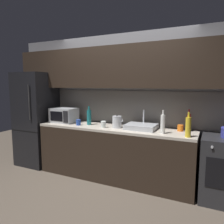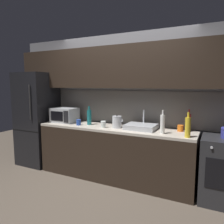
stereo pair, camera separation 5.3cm
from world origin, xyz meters
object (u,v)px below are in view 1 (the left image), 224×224
at_px(oven_range, 224,169).
at_px(microwave, 64,115).
at_px(kettle, 117,122).
at_px(mug_blue, 78,122).
at_px(wine_bottle_teal, 89,117).
at_px(wine_bottle_white, 163,124).
at_px(wine_bottle_yellow, 188,127).
at_px(mug_orange, 180,128).
at_px(refrigerator, 37,119).
at_px(wine_bottle_red, 189,122).
at_px(mug_clear, 103,124).

bearing_deg(oven_range, microwave, 179.59).
relative_size(kettle, mug_blue, 2.23).
bearing_deg(wine_bottle_teal, wine_bottle_white, -5.87).
height_order(microwave, wine_bottle_white, wine_bottle_white).
bearing_deg(oven_range, wine_bottle_yellow, -157.73).
bearing_deg(mug_orange, oven_range, -14.21).
bearing_deg(refrigerator, microwave, 1.55).
distance_m(oven_range, wine_bottle_red, 0.80).
bearing_deg(kettle, wine_bottle_white, -6.75).
xyz_separation_m(refrigerator, oven_range, (3.40, -0.00, -0.47)).
relative_size(wine_bottle_red, wine_bottle_white, 0.98).
bearing_deg(wine_bottle_white, kettle, 173.25).
distance_m(wine_bottle_white, mug_clear, 0.98).
height_order(refrigerator, mug_orange, refrigerator).
distance_m(oven_range, mug_blue, 2.36).
xyz_separation_m(wine_bottle_teal, wine_bottle_white, (1.34, -0.14, 0.01)).
relative_size(oven_range, microwave, 1.96).
bearing_deg(microwave, wine_bottle_white, -4.39).
distance_m(wine_bottle_white, mug_orange, 0.37).
distance_m(wine_bottle_yellow, wine_bottle_teal, 1.71).
distance_m(wine_bottle_red, mug_clear, 1.34).
height_order(wine_bottle_white, mug_blue, wine_bottle_white).
xyz_separation_m(mug_orange, mug_blue, (-1.69, -0.27, 0.00)).
distance_m(oven_range, wine_bottle_yellow, 0.78).
height_order(refrigerator, wine_bottle_red, refrigerator).
bearing_deg(refrigerator, mug_blue, -6.07).
bearing_deg(microwave, refrigerator, -178.45).
distance_m(microwave, wine_bottle_teal, 0.56).
bearing_deg(microwave, mug_orange, 3.70).
distance_m(kettle, wine_bottle_yellow, 1.14).
bearing_deg(wine_bottle_white, mug_clear, 179.54).
bearing_deg(wine_bottle_red, wine_bottle_teal, -173.72).
bearing_deg(wine_bottle_yellow, mug_clear, 176.79).
height_order(kettle, mug_blue, kettle).
relative_size(wine_bottle_red, mug_blue, 3.41).
bearing_deg(mug_blue, wine_bottle_teal, 42.06).
height_order(oven_range, wine_bottle_white, wine_bottle_white).
relative_size(wine_bottle_teal, mug_blue, 3.35).
relative_size(wine_bottle_yellow, mug_orange, 3.57).
bearing_deg(mug_clear, microwave, 171.44).
relative_size(microwave, kettle, 2.08).
bearing_deg(wine_bottle_white, wine_bottle_yellow, -10.66).
bearing_deg(mug_clear, refrigerator, 175.73).
height_order(wine_bottle_teal, mug_orange, wine_bottle_teal).
relative_size(refrigerator, wine_bottle_white, 5.32).
height_order(kettle, mug_orange, kettle).
distance_m(microwave, mug_blue, 0.45).
relative_size(refrigerator, wine_bottle_teal, 5.54).
distance_m(oven_range, wine_bottle_white, 1.03).
height_order(microwave, wine_bottle_yellow, wine_bottle_yellow).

